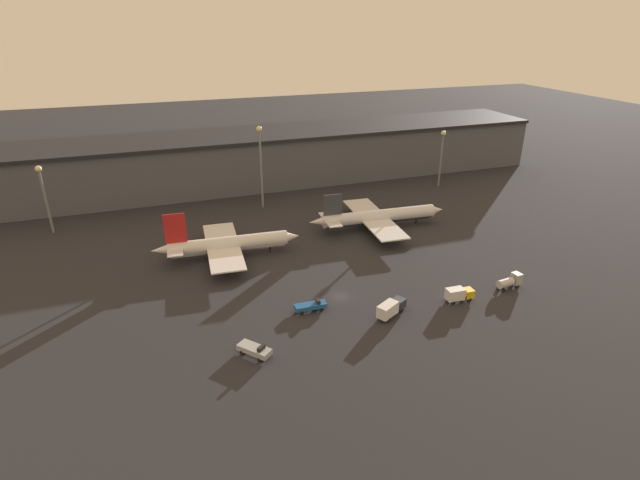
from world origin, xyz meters
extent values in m
plane|color=#26262B|center=(0.00, 0.00, 0.00)|extent=(600.00, 600.00, 0.00)
cube|color=#4C515B|center=(0.00, 89.24, 8.97)|extent=(224.79, 27.49, 17.94)
cube|color=black|center=(0.00, 89.24, 18.54)|extent=(224.79, 29.49, 1.20)
cylinder|color=silver|center=(-20.05, 29.15, 3.67)|extent=(31.29, 5.94, 3.86)
cylinder|color=silver|center=(-20.05, 29.15, 2.99)|extent=(29.70, 5.26, 3.28)
cone|color=silver|center=(-3.38, 28.02, 3.67)|extent=(4.87, 3.97, 3.67)
cone|color=silver|center=(-36.91, 30.28, 3.96)|extent=(6.00, 3.67, 3.28)
cube|color=red|center=(-33.08, 30.02, 9.51)|extent=(5.42, 0.76, 7.82)
cube|color=silver|center=(-33.70, 30.06, 4.25)|extent=(4.59, 11.21, 0.24)
cube|color=silver|center=(-21.60, 29.25, 3.19)|extent=(10.53, 31.00, 0.36)
cylinder|color=gray|center=(-20.10, 37.71, 1.88)|extent=(4.38, 2.41, 2.13)
cylinder|color=gray|center=(-21.24, 20.67, 1.88)|extent=(4.38, 2.41, 2.13)
cylinder|color=black|center=(-9.19, 28.41, 0.87)|extent=(0.50, 0.50, 1.74)
cylinder|color=black|center=(-21.50, 30.79, 0.87)|extent=(0.50, 0.50, 1.74)
cylinder|color=black|center=(-21.70, 27.71, 0.87)|extent=(0.50, 0.50, 1.74)
cylinder|color=silver|center=(25.91, 33.61, 3.71)|extent=(35.09, 6.24, 3.90)
cylinder|color=#333842|center=(25.91, 33.61, 3.02)|extent=(33.31, 5.54, 3.32)
cone|color=silver|center=(44.49, 32.36, 3.71)|extent=(4.92, 4.01, 3.71)
cone|color=silver|center=(7.13, 34.87, 4.00)|extent=(6.06, 3.70, 3.32)
cube|color=#333842|center=(11.28, 34.59, 8.77)|extent=(5.48, 0.77, 6.22)
cube|color=silver|center=(10.58, 34.64, 4.29)|extent=(4.70, 12.24, 0.24)
cube|color=silver|center=(24.16, 33.72, 3.22)|extent=(10.80, 33.86, 0.36)
cylinder|color=gray|center=(25.84, 42.97, 1.90)|extent=(4.42, 2.43, 2.15)
cylinder|color=gray|center=(24.58, 24.34, 1.90)|extent=(4.42, 2.43, 2.15)
cylinder|color=black|center=(38.10, 32.79, 0.88)|extent=(0.50, 0.50, 1.76)
cylinder|color=black|center=(24.27, 35.28, 0.88)|extent=(0.50, 0.50, 1.76)
cylinder|color=black|center=(24.06, 32.17, 0.88)|extent=(0.50, 0.50, 1.76)
cube|color=#282D38|center=(9.92, -9.47, 1.71)|extent=(3.29, 3.34, 1.98)
cube|color=silver|center=(6.19, -11.56, 2.04)|extent=(5.50, 4.58, 2.64)
cylinder|color=black|center=(9.25, -8.77, 0.45)|extent=(1.09, 0.99, 0.90)
cylinder|color=black|center=(10.17, -10.41, 0.45)|extent=(1.09, 0.99, 0.90)
cylinder|color=black|center=(4.84, -11.25, 0.45)|extent=(1.09, 0.99, 0.90)
cylinder|color=black|center=(5.76, -12.88, 0.45)|extent=(1.09, 0.99, 0.90)
cube|color=#195199|center=(-8.29, -3.50, 1.21)|extent=(7.01, 2.44, 0.98)
cube|color=black|center=(-6.56, -3.56, 2.10)|extent=(0.75, 1.58, 0.80)
cylinder|color=black|center=(-6.05, -2.74, 0.45)|extent=(0.92, 0.59, 0.90)
cylinder|color=black|center=(-6.10, -4.41, 0.45)|extent=(0.92, 0.59, 0.90)
cylinder|color=black|center=(-10.49, -2.60, 0.45)|extent=(0.92, 0.59, 0.90)
cylinder|color=black|center=(-10.54, -4.27, 0.45)|extent=(0.92, 0.59, 0.90)
cube|color=#9EA3A8|center=(-23.15, -14.66, 1.28)|extent=(6.23, 6.76, 1.11)
cube|color=black|center=(-22.09, -15.94, 2.23)|extent=(1.84, 1.69, 0.80)
cylinder|color=black|center=(-21.05, -15.68, 0.45)|extent=(1.07, 1.10, 0.90)
cylinder|color=black|center=(-22.53, -16.92, 0.45)|extent=(1.07, 1.10, 0.90)
cylinder|color=black|center=(-23.76, -12.41, 0.45)|extent=(1.07, 1.10, 0.90)
cylinder|color=black|center=(-25.25, -13.65, 0.45)|extent=(1.07, 1.10, 0.90)
cube|color=#9EA3A8|center=(40.90, -9.48, 2.07)|extent=(2.11, 2.42, 2.69)
cylinder|color=#B7B7BC|center=(37.48, -9.91, 1.71)|extent=(4.30, 2.48, 1.98)
cylinder|color=black|center=(40.53, -8.69, 0.45)|extent=(0.96, 0.66, 0.90)
cylinder|color=black|center=(40.74, -10.33, 0.45)|extent=(0.96, 0.66, 0.90)
cylinder|color=black|center=(36.35, -9.22, 0.45)|extent=(0.96, 0.66, 0.90)
cylinder|color=black|center=(36.55, -10.86, 0.45)|extent=(0.96, 0.66, 0.90)
cube|color=gold|center=(26.75, -10.83, 1.67)|extent=(2.01, 2.46, 1.89)
cube|color=silver|center=(23.30, -10.69, 1.98)|extent=(4.06, 2.54, 2.52)
cylinder|color=black|center=(26.60, -9.93, 0.45)|extent=(0.92, 0.63, 0.90)
cylinder|color=black|center=(26.52, -11.71, 0.45)|extent=(0.92, 0.63, 0.90)
cylinder|color=black|center=(22.51, -9.76, 0.45)|extent=(0.92, 0.63, 0.90)
cylinder|color=black|center=(22.44, -11.55, 0.45)|extent=(0.92, 0.63, 0.90)
cylinder|color=slate|center=(-66.34, 62.22, 9.40)|extent=(0.70, 0.70, 18.81)
sphere|color=beige|center=(-66.34, 62.22, 19.41)|extent=(1.80, 1.80, 1.80)
cylinder|color=slate|center=(-3.02, 62.22, 12.75)|extent=(0.70, 0.70, 25.51)
sphere|color=beige|center=(-3.02, 62.22, 26.11)|extent=(1.80, 1.80, 1.80)
cylinder|color=slate|center=(64.21, 62.22, 9.64)|extent=(0.70, 0.70, 19.29)
sphere|color=beige|center=(64.21, 62.22, 19.89)|extent=(1.80, 1.80, 1.80)
camera|label=1|loc=(-37.15, -91.24, 58.82)|focal=28.00mm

